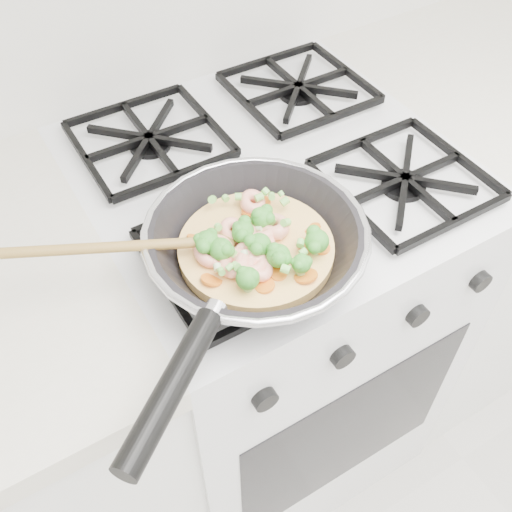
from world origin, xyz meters
TOP-DOWN VIEW (x-y plane):
  - stove at (0.00, 1.70)m, footprint 0.60×0.60m
  - skillet at (-0.14, 1.52)m, footprint 0.44×0.37m

SIDE VIEW (x-z plane):
  - stove at x=0.00m, z-range 0.00..0.92m
  - skillet at x=-0.14m, z-range 0.91..1.00m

